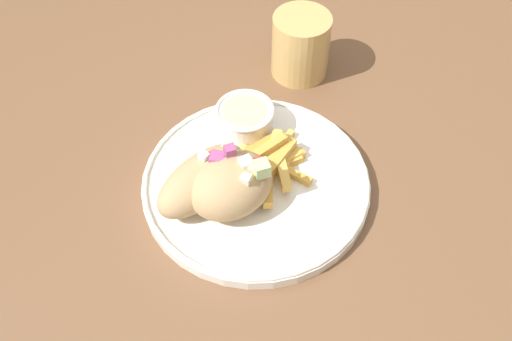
{
  "coord_description": "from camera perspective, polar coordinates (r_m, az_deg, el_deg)",
  "views": [
    {
      "loc": [
        -0.23,
        -0.43,
        1.33
      ],
      "look_at": [
        -0.01,
        -0.05,
        0.78
      ],
      "focal_mm": 42.0,
      "sensor_mm": 36.0,
      "label": 1
    }
  ],
  "objects": [
    {
      "name": "pita_sandwich_far",
      "position": [
        0.68,
        -5.15,
        -0.87
      ],
      "size": [
        0.14,
        0.1,
        0.06
      ],
      "rotation": [
        0.0,
        0.0,
        0.3
      ],
      "color": "tan",
      "rests_on": "plate"
    },
    {
      "name": "fries_pile",
      "position": [
        0.72,
        1.4,
        0.83
      ],
      "size": [
        0.1,
        0.11,
        0.03
      ],
      "color": "#E5B251",
      "rests_on": "plate"
    },
    {
      "name": "plate",
      "position": [
        0.72,
        -0.0,
        -1.21
      ],
      "size": [
        0.27,
        0.27,
        0.02
      ],
      "color": "white",
      "rests_on": "table"
    },
    {
      "name": "sauce_ramekin",
      "position": [
        0.75,
        -1.05,
        5.01
      ],
      "size": [
        0.07,
        0.07,
        0.04
      ],
      "color": "white",
      "rests_on": "plate"
    },
    {
      "name": "pita_sandwich_near",
      "position": [
        0.67,
        -2.4,
        -1.34
      ],
      "size": [
        0.11,
        0.1,
        0.07
      ],
      "rotation": [
        0.0,
        0.0,
        0.14
      ],
      "color": "tan",
      "rests_on": "plate"
    },
    {
      "name": "water_glass",
      "position": [
        0.84,
        4.25,
        11.56
      ],
      "size": [
        0.08,
        0.08,
        0.09
      ],
      "color": "tan",
      "rests_on": "table"
    },
    {
      "name": "table",
      "position": [
        0.8,
        -1.44,
        -1.28
      ],
      "size": [
        1.53,
        1.53,
        0.75
      ],
      "color": "brown",
      "rests_on": "ground_plane"
    }
  ]
}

